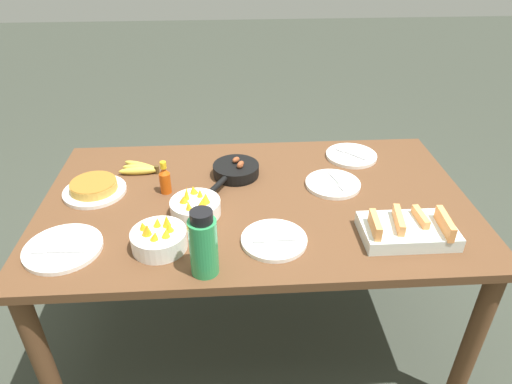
{
  "coord_description": "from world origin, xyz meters",
  "views": [
    {
      "loc": [
        -0.1,
        -1.52,
        1.76
      ],
      "look_at": [
        0.0,
        0.0,
        0.79
      ],
      "focal_mm": 32.0,
      "sensor_mm": 36.0,
      "label": 1
    }
  ],
  "objects_px": {
    "empty_plate_near_front": "(351,156)",
    "empty_plate_far_right": "(63,248)",
    "fruit_bowl_citrus": "(195,206)",
    "hot_sauce_bottle": "(165,179)",
    "banana_bunch": "(141,168)",
    "skillet": "(235,170)",
    "empty_plate_far_left": "(274,240)",
    "water_bottle": "(203,244)",
    "fruit_bowl_mango": "(159,238)",
    "empty_plate_mid_edge": "(333,184)",
    "frittata_plate_center": "(94,188)",
    "melon_tray": "(408,230)"
  },
  "relations": [
    {
      "from": "frittata_plate_center",
      "to": "empty_plate_far_right",
      "type": "bearing_deg",
      "value": -93.54
    },
    {
      "from": "empty_plate_near_front",
      "to": "fruit_bowl_mango",
      "type": "bearing_deg",
      "value": -143.21
    },
    {
      "from": "empty_plate_far_right",
      "to": "hot_sauce_bottle",
      "type": "relative_size",
      "value": 1.87
    },
    {
      "from": "empty_plate_near_front",
      "to": "empty_plate_far_right",
      "type": "bearing_deg",
      "value": -152.12
    },
    {
      "from": "skillet",
      "to": "hot_sauce_bottle",
      "type": "relative_size",
      "value": 2.16
    },
    {
      "from": "melon_tray",
      "to": "water_bottle",
      "type": "xyz_separation_m",
      "value": [
        -0.7,
        -0.13,
        0.08
      ]
    },
    {
      "from": "frittata_plate_center",
      "to": "empty_plate_far_right",
      "type": "distance_m",
      "value": 0.36
    },
    {
      "from": "empty_plate_far_left",
      "to": "fruit_bowl_citrus",
      "type": "relative_size",
      "value": 1.22
    },
    {
      "from": "empty_plate_far_right",
      "to": "water_bottle",
      "type": "distance_m",
      "value": 0.52
    },
    {
      "from": "empty_plate_mid_edge",
      "to": "fruit_bowl_mango",
      "type": "height_order",
      "value": "fruit_bowl_mango"
    },
    {
      "from": "melon_tray",
      "to": "empty_plate_far_right",
      "type": "bearing_deg",
      "value": 179.93
    },
    {
      "from": "banana_bunch",
      "to": "hot_sauce_bottle",
      "type": "height_order",
      "value": "hot_sauce_bottle"
    },
    {
      "from": "empty_plate_mid_edge",
      "to": "water_bottle",
      "type": "bearing_deg",
      "value": -136.3
    },
    {
      "from": "empty_plate_near_front",
      "to": "water_bottle",
      "type": "xyz_separation_m",
      "value": [
        -0.65,
        -0.74,
        0.1
      ]
    },
    {
      "from": "banana_bunch",
      "to": "empty_plate_near_front",
      "type": "relative_size",
      "value": 0.77
    },
    {
      "from": "skillet",
      "to": "fruit_bowl_mango",
      "type": "height_order",
      "value": "fruit_bowl_mango"
    },
    {
      "from": "empty_plate_mid_edge",
      "to": "fruit_bowl_mango",
      "type": "distance_m",
      "value": 0.77
    },
    {
      "from": "empty_plate_near_front",
      "to": "fruit_bowl_mango",
      "type": "relative_size",
      "value": 1.23
    },
    {
      "from": "banana_bunch",
      "to": "fruit_bowl_citrus",
      "type": "distance_m",
      "value": 0.42
    },
    {
      "from": "hot_sauce_bottle",
      "to": "fruit_bowl_citrus",
      "type": "bearing_deg",
      "value": -51.65
    },
    {
      "from": "frittata_plate_center",
      "to": "banana_bunch",
      "type": "bearing_deg",
      "value": 45.16
    },
    {
      "from": "empty_plate_mid_edge",
      "to": "fruit_bowl_citrus",
      "type": "distance_m",
      "value": 0.59
    },
    {
      "from": "water_bottle",
      "to": "melon_tray",
      "type": "bearing_deg",
      "value": 10.71
    },
    {
      "from": "empty_plate_far_left",
      "to": "hot_sauce_bottle",
      "type": "relative_size",
      "value": 1.64
    },
    {
      "from": "fruit_bowl_citrus",
      "to": "hot_sauce_bottle",
      "type": "height_order",
      "value": "hot_sauce_bottle"
    },
    {
      "from": "melon_tray",
      "to": "empty_plate_near_front",
      "type": "relative_size",
      "value": 1.39
    },
    {
      "from": "empty_plate_far_right",
      "to": "fruit_bowl_citrus",
      "type": "height_order",
      "value": "fruit_bowl_citrus"
    },
    {
      "from": "skillet",
      "to": "empty_plate_far_left",
      "type": "distance_m",
      "value": 0.48
    },
    {
      "from": "empty_plate_far_right",
      "to": "hot_sauce_bottle",
      "type": "height_order",
      "value": "hot_sauce_bottle"
    },
    {
      "from": "frittata_plate_center",
      "to": "fruit_bowl_mango",
      "type": "bearing_deg",
      "value": -50.28
    },
    {
      "from": "fruit_bowl_mango",
      "to": "empty_plate_far_right",
      "type": "bearing_deg",
      "value": 179.25
    },
    {
      "from": "fruit_bowl_mango",
      "to": "water_bottle",
      "type": "bearing_deg",
      "value": -39.33
    },
    {
      "from": "banana_bunch",
      "to": "empty_plate_mid_edge",
      "type": "height_order",
      "value": "banana_bunch"
    },
    {
      "from": "empty_plate_mid_edge",
      "to": "fruit_bowl_mango",
      "type": "relative_size",
      "value": 1.21
    },
    {
      "from": "skillet",
      "to": "empty_plate_near_front",
      "type": "xyz_separation_m",
      "value": [
        0.54,
        0.14,
        -0.02
      ]
    },
    {
      "from": "fruit_bowl_citrus",
      "to": "empty_plate_far_right",
      "type": "bearing_deg",
      "value": -156.85
    },
    {
      "from": "skillet",
      "to": "hot_sauce_bottle",
      "type": "height_order",
      "value": "hot_sauce_bottle"
    },
    {
      "from": "empty_plate_near_front",
      "to": "water_bottle",
      "type": "distance_m",
      "value": 0.99
    },
    {
      "from": "frittata_plate_center",
      "to": "empty_plate_far_right",
      "type": "xyz_separation_m",
      "value": [
        -0.02,
        -0.36,
        -0.01
      ]
    },
    {
      "from": "skillet",
      "to": "water_bottle",
      "type": "relative_size",
      "value": 1.31
    },
    {
      "from": "fruit_bowl_citrus",
      "to": "empty_plate_mid_edge",
      "type": "bearing_deg",
      "value": 16.8
    },
    {
      "from": "banana_bunch",
      "to": "melon_tray",
      "type": "bearing_deg",
      "value": -27.63
    },
    {
      "from": "empty_plate_mid_edge",
      "to": "fruit_bowl_mango",
      "type": "bearing_deg",
      "value": -151.77
    },
    {
      "from": "empty_plate_far_right",
      "to": "empty_plate_mid_edge",
      "type": "relative_size",
      "value": 1.15
    },
    {
      "from": "banana_bunch",
      "to": "skillet",
      "type": "relative_size",
      "value": 0.59
    },
    {
      "from": "banana_bunch",
      "to": "empty_plate_far_right",
      "type": "xyz_separation_m",
      "value": [
        -0.18,
        -0.53,
        -0.01
      ]
    },
    {
      "from": "empty_plate_near_front",
      "to": "fruit_bowl_citrus",
      "type": "distance_m",
      "value": 0.81
    },
    {
      "from": "melon_tray",
      "to": "fruit_bowl_mango",
      "type": "bearing_deg",
      "value": -179.82
    },
    {
      "from": "empty_plate_near_front",
      "to": "hot_sauce_bottle",
      "type": "bearing_deg",
      "value": -163.03
    },
    {
      "from": "empty_plate_far_left",
      "to": "water_bottle",
      "type": "relative_size",
      "value": 0.99
    }
  ]
}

